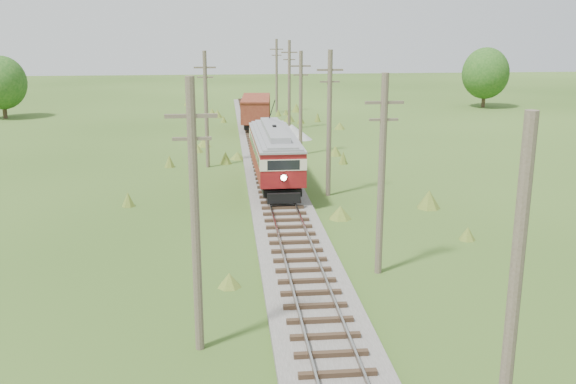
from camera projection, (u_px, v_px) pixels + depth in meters
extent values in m
cube|color=#605B54|center=(274.00, 183.00, 42.97)|extent=(3.60, 96.00, 0.25)
cube|color=#726659|center=(263.00, 178.00, 42.81)|extent=(0.08, 96.00, 0.17)
cube|color=#726659|center=(284.00, 178.00, 42.95)|extent=(0.08, 96.00, 0.17)
cube|color=#2D2116|center=(274.00, 180.00, 42.92)|extent=(2.40, 96.00, 0.16)
cube|color=black|center=(275.00, 173.00, 41.98)|extent=(2.36, 10.44, 0.42)
cube|color=maroon|center=(275.00, 159.00, 41.73)|extent=(2.77, 11.35, 1.04)
cube|color=beige|center=(274.00, 146.00, 41.52)|extent=(2.80, 11.41, 0.66)
cube|color=black|center=(274.00, 146.00, 41.52)|extent=(2.82, 10.90, 0.52)
cube|color=maroon|center=(274.00, 139.00, 41.40)|extent=(2.77, 11.35, 0.28)
cube|color=gray|center=(274.00, 135.00, 41.32)|extent=(2.82, 11.46, 0.36)
cube|color=gray|center=(274.00, 130.00, 41.24)|extent=(1.28, 8.50, 0.38)
sphere|color=#FFF2BF|center=(284.00, 178.00, 36.18)|extent=(0.34, 0.34, 0.34)
cylinder|color=black|center=(272.00, 110.00, 42.59)|extent=(0.11, 4.39, 1.82)
cylinder|color=black|center=(269.00, 191.00, 37.80)|extent=(0.12, 0.76, 0.75)
cylinder|color=black|center=(293.00, 190.00, 37.95)|extent=(0.12, 0.76, 0.75)
cylinder|color=black|center=(259.00, 161.00, 46.03)|extent=(0.12, 0.76, 0.75)
cylinder|color=black|center=(279.00, 160.00, 46.18)|extent=(0.12, 0.76, 0.75)
cube|color=black|center=(256.00, 121.00, 64.50)|extent=(2.72, 7.56, 0.52)
cube|color=maroon|center=(256.00, 109.00, 64.17)|extent=(3.31, 8.43, 2.06)
cube|color=maroon|center=(256.00, 98.00, 63.90)|extent=(3.38, 8.60, 0.12)
cylinder|color=black|center=(247.00, 125.00, 62.08)|extent=(0.19, 0.83, 0.82)
cylinder|color=black|center=(263.00, 125.00, 62.11)|extent=(0.19, 0.83, 0.82)
cylinder|color=black|center=(249.00, 117.00, 66.86)|extent=(0.19, 0.83, 0.82)
cylinder|color=black|center=(264.00, 117.00, 66.89)|extent=(0.19, 0.83, 0.82)
cone|color=gray|center=(292.00, 131.00, 60.55)|extent=(3.39, 3.39, 1.27)
cone|color=gray|center=(302.00, 136.00, 59.68)|extent=(1.90, 1.90, 0.74)
cylinder|color=brown|center=(513.00, 307.00, 14.28)|extent=(0.30, 0.30, 8.80)
cylinder|color=brown|center=(382.00, 177.00, 26.83)|extent=(0.30, 0.30, 8.60)
cube|color=brown|center=(384.00, 103.00, 26.04)|extent=(1.60, 0.12, 0.12)
cube|color=brown|center=(384.00, 120.00, 26.21)|extent=(1.20, 0.10, 0.10)
cylinder|color=brown|center=(329.00, 125.00, 39.27)|extent=(0.30, 0.30, 9.00)
cube|color=brown|center=(330.00, 70.00, 38.43)|extent=(1.60, 0.12, 0.12)
cube|color=brown|center=(330.00, 82.00, 38.61)|extent=(1.20, 0.10, 0.10)
cylinder|color=brown|center=(301.00, 104.00, 51.84)|extent=(0.30, 0.30, 8.40)
cube|color=brown|center=(301.00, 66.00, 51.07)|extent=(1.60, 0.12, 0.12)
cube|color=brown|center=(301.00, 75.00, 51.25)|extent=(1.20, 0.10, 0.10)
cylinder|color=brown|center=(289.00, 85.00, 64.32)|extent=(0.30, 0.30, 8.90)
cube|color=brown|center=(289.00, 52.00, 63.48)|extent=(1.60, 0.12, 0.12)
cube|color=brown|center=(289.00, 60.00, 63.66)|extent=(1.20, 0.10, 0.10)
cylinder|color=brown|center=(277.00, 76.00, 76.83)|extent=(0.30, 0.30, 8.70)
cube|color=brown|center=(277.00, 49.00, 76.02)|extent=(1.60, 0.12, 0.12)
cube|color=brown|center=(277.00, 55.00, 76.20)|extent=(1.20, 0.10, 0.10)
cylinder|color=brown|center=(195.00, 220.00, 20.28)|extent=(0.30, 0.30, 9.00)
cube|color=brown|center=(191.00, 116.00, 19.44)|extent=(1.60, 0.12, 0.12)
cube|color=brown|center=(192.00, 139.00, 19.62)|extent=(1.20, 0.10, 0.10)
cylinder|color=brown|center=(206.00, 110.00, 47.24)|extent=(0.30, 0.30, 8.60)
cube|color=brown|center=(205.00, 67.00, 46.45)|extent=(1.60, 0.12, 0.12)
cube|color=brown|center=(205.00, 77.00, 46.62)|extent=(1.20, 0.10, 0.10)
cylinder|color=#38281C|center=(4.00, 108.00, 72.71)|extent=(0.50, 0.50, 2.34)
ellipsoid|color=#184715|center=(2.00, 83.00, 71.98)|extent=(5.46, 5.46, 6.01)
cylinder|color=#38281C|center=(484.00, 98.00, 82.13)|extent=(0.50, 0.50, 2.52)
ellipsoid|color=#184715|center=(486.00, 73.00, 81.34)|extent=(5.88, 5.88, 6.47)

